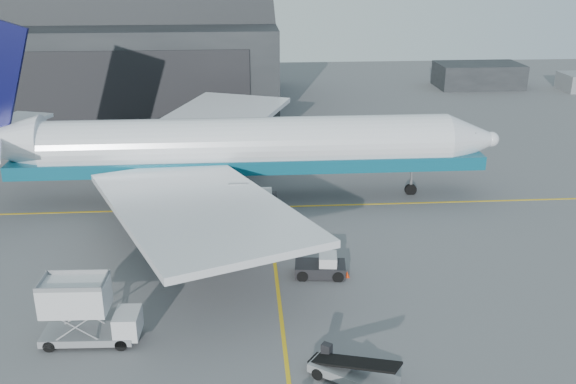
{
  "coord_description": "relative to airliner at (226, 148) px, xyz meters",
  "views": [
    {
      "loc": [
        -2.14,
        -33.99,
        21.87
      ],
      "look_at": [
        1.21,
        11.86,
        4.5
      ],
      "focal_mm": 40.0,
      "sensor_mm": 36.0,
      "label": 1
    }
  ],
  "objects": [
    {
      "name": "pushback_tug",
      "position": [
        6.92,
        -15.58,
        -4.39
      ],
      "size": [
        3.78,
        2.46,
        1.66
      ],
      "rotation": [
        0.0,
        0.0,
        -0.11
      ],
      "color": "black",
      "rests_on": "ground"
    },
    {
      "name": "belt_loader_b",
      "position": [
        7.09,
        -27.8,
        -4.41
      ],
      "size": [
        4.85,
        4.16,
        1.96
      ],
      "rotation": [
        0.0,
        0.0,
        -0.63
      ],
      "color": "gray",
      "rests_on": "ground"
    },
    {
      "name": "ground",
      "position": [
        3.66,
        -22.29,
        -5.01
      ],
      "size": [
        200.0,
        200.0,
        0.0
      ],
      "primitive_type": "plane",
      "color": "#565659",
      "rests_on": "ground"
    },
    {
      "name": "traffic_cone",
      "position": [
        8.7,
        -16.01,
        -4.78
      ],
      "size": [
        0.34,
        0.34,
        0.49
      ],
      "color": "red",
      "rests_on": "ground"
    },
    {
      "name": "distant_bldg_a",
      "position": [
        41.66,
        49.71,
        -5.01
      ],
      "size": [
        14.0,
        8.0,
        4.0
      ],
      "primitive_type": "cube",
      "color": "black",
      "rests_on": "ground"
    },
    {
      "name": "hangar",
      "position": [
        -18.34,
        42.65,
        4.53
      ],
      "size": [
        50.0,
        28.3,
        28.0
      ],
      "color": "black",
      "rests_on": "ground"
    },
    {
      "name": "catering_truck",
      "position": [
        -7.94,
        -22.88,
        -3.0
      ],
      "size": [
        5.84,
        2.41,
        3.96
      ],
      "rotation": [
        0.0,
        0.0,
        -0.04
      ],
      "color": "gray",
      "rests_on": "ground"
    },
    {
      "name": "taxi_lines",
      "position": [
        3.66,
        -9.62,
        -5.0
      ],
      "size": [
        80.0,
        42.12,
        0.02
      ],
      "color": "gold",
      "rests_on": "ground"
    },
    {
      "name": "airliner",
      "position": [
        0.0,
        0.0,
        0.0
      ],
      "size": [
        51.03,
        49.48,
        17.91
      ],
      "color": "white",
      "rests_on": "ground"
    }
  ]
}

